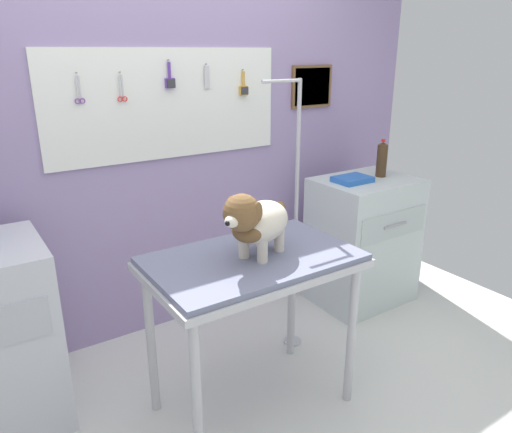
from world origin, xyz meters
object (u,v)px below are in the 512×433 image
Objects in this scene: dog at (256,221)px; grooming_arm at (294,232)px; soda_bottle at (382,159)px; grooming_table at (252,273)px; cabinet_right at (363,241)px.

grooming_arm is at bearing 35.15° from dog.
grooming_arm reaches higher than soda_bottle.
soda_bottle is at bearing 12.01° from grooming_arm.
grooming_arm is at bearing 32.93° from grooming_table.
grooming_arm is at bearing -167.99° from soda_bottle.
soda_bottle is (1.40, 0.54, 0.01)m from dog.
soda_bottle is (0.13, 0.00, 0.57)m from cabinet_right.
grooming_table is 0.27m from dog.
dog is at bearing -158.78° from soda_bottle.
grooming_table is at bearing 93.39° from dog.
cabinet_right reaches higher than grooming_table.
soda_bottle is at bearing 1.65° from cabinet_right.
soda_bottle is (1.40, 0.52, 0.28)m from grooming_table.
soda_bottle reaches higher than grooming_table.
cabinet_right is at bearing 21.94° from grooming_table.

